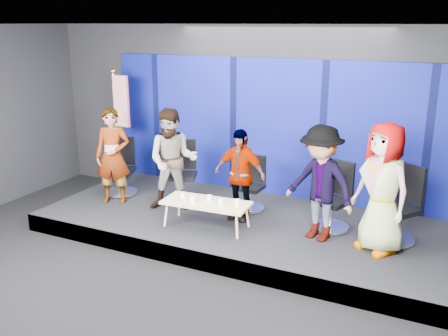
{
  "coord_description": "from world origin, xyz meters",
  "views": [
    {
      "loc": [
        3.15,
        -4.81,
        3.54
      ],
      "look_at": [
        -0.36,
        2.4,
        1.18
      ],
      "focal_mm": 40.0,
      "sensor_mm": 36.0,
      "label": 1
    }
  ],
  "objects_px": {
    "panelist_c": "(240,175)",
    "mug_e": "(237,203)",
    "panelist_d": "(320,183)",
    "mug_c": "(209,198)",
    "coffee_table": "(206,204)",
    "mug_b": "(193,199)",
    "flag_stand": "(120,124)",
    "mug_d": "(221,202)",
    "panelist_b": "(173,160)",
    "chair_c": "(251,192)",
    "chair_b": "(183,181)",
    "panelist_a": "(113,156)",
    "panelist_e": "(383,188)",
    "chair_a": "(122,175)",
    "chair_e": "(398,217)",
    "mug_a": "(183,195)",
    "chair_d": "(333,207)"
  },
  "relations": [
    {
      "from": "panelist_d",
      "to": "mug_c",
      "type": "xyz_separation_m",
      "value": [
        -1.75,
        -0.27,
        -0.41
      ]
    },
    {
      "from": "chair_c",
      "to": "mug_a",
      "type": "height_order",
      "value": "chair_c"
    },
    {
      "from": "chair_a",
      "to": "panelist_a",
      "type": "bearing_deg",
      "value": -89.01
    },
    {
      "from": "panelist_d",
      "to": "mug_c",
      "type": "bearing_deg",
      "value": -152.31
    },
    {
      "from": "panelist_c",
      "to": "mug_c",
      "type": "bearing_deg",
      "value": -119.77
    },
    {
      "from": "chair_c",
      "to": "mug_b",
      "type": "xyz_separation_m",
      "value": [
        -0.51,
        -1.2,
        0.17
      ]
    },
    {
      "from": "mug_b",
      "to": "panelist_a",
      "type": "bearing_deg",
      "value": 167.47
    },
    {
      "from": "panelist_e",
      "to": "mug_a",
      "type": "xyz_separation_m",
      "value": [
        -3.11,
        -0.34,
        -0.48
      ]
    },
    {
      "from": "chair_e",
      "to": "panelist_e",
      "type": "xyz_separation_m",
      "value": [
        -0.2,
        -0.47,
        0.57
      ]
    },
    {
      "from": "panelist_b",
      "to": "chair_c",
      "type": "xyz_separation_m",
      "value": [
        1.24,
        0.61,
        -0.59
      ]
    },
    {
      "from": "chair_e",
      "to": "flag_stand",
      "type": "height_order",
      "value": "flag_stand"
    },
    {
      "from": "panelist_c",
      "to": "mug_d",
      "type": "height_order",
      "value": "panelist_c"
    },
    {
      "from": "panelist_a",
      "to": "coffee_table",
      "type": "distance_m",
      "value": 2.16
    },
    {
      "from": "chair_b",
      "to": "mug_d",
      "type": "distance_m",
      "value": 1.65
    },
    {
      "from": "coffee_table",
      "to": "mug_e",
      "type": "height_order",
      "value": "mug_e"
    },
    {
      "from": "panelist_c",
      "to": "mug_e",
      "type": "distance_m",
      "value": 0.64
    },
    {
      "from": "chair_b",
      "to": "mug_a",
      "type": "height_order",
      "value": "chair_b"
    },
    {
      "from": "panelist_b",
      "to": "mug_b",
      "type": "height_order",
      "value": "panelist_b"
    },
    {
      "from": "panelist_b",
      "to": "panelist_e",
      "type": "distance_m",
      "value": 3.58
    },
    {
      "from": "chair_e",
      "to": "flag_stand",
      "type": "bearing_deg",
      "value": -151.08
    },
    {
      "from": "chair_b",
      "to": "mug_e",
      "type": "relative_size",
      "value": 10.73
    },
    {
      "from": "panelist_e",
      "to": "coffee_table",
      "type": "xyz_separation_m",
      "value": [
        -2.67,
        -0.34,
        -0.56
      ]
    },
    {
      "from": "panelist_d",
      "to": "panelist_a",
      "type": "bearing_deg",
      "value": -160.48
    },
    {
      "from": "chair_b",
      "to": "panelist_d",
      "type": "xyz_separation_m",
      "value": [
        2.78,
        -0.62,
        0.53
      ]
    },
    {
      "from": "chair_b",
      "to": "coffee_table",
      "type": "relative_size",
      "value": 0.77
    },
    {
      "from": "chair_b",
      "to": "panelist_e",
      "type": "height_order",
      "value": "panelist_e"
    },
    {
      "from": "flag_stand",
      "to": "mug_a",
      "type": "bearing_deg",
      "value": -24.07
    },
    {
      "from": "mug_e",
      "to": "flag_stand",
      "type": "relative_size",
      "value": 0.04
    },
    {
      "from": "panelist_d",
      "to": "flag_stand",
      "type": "height_order",
      "value": "flag_stand"
    },
    {
      "from": "coffee_table",
      "to": "flag_stand",
      "type": "xyz_separation_m",
      "value": [
        -2.71,
        1.37,
        0.84
      ]
    },
    {
      "from": "panelist_d",
      "to": "chair_e",
      "type": "height_order",
      "value": "panelist_d"
    },
    {
      "from": "panelist_d",
      "to": "chair_e",
      "type": "bearing_deg",
      "value": 41.09
    },
    {
      "from": "coffee_table",
      "to": "mug_b",
      "type": "distance_m",
      "value": 0.24
    },
    {
      "from": "chair_e",
      "to": "flag_stand",
      "type": "xyz_separation_m",
      "value": [
        -5.58,
        0.56,
        0.85
      ]
    },
    {
      "from": "mug_c",
      "to": "mug_d",
      "type": "bearing_deg",
      "value": -22.73
    },
    {
      "from": "mug_d",
      "to": "mug_e",
      "type": "xyz_separation_m",
      "value": [
        0.24,
        0.08,
        0.0
      ]
    },
    {
      "from": "coffee_table",
      "to": "mug_d",
      "type": "height_order",
      "value": "mug_d"
    },
    {
      "from": "mug_e",
      "to": "chair_a",
      "type": "bearing_deg",
      "value": 165.5
    },
    {
      "from": "chair_d",
      "to": "mug_c",
      "type": "height_order",
      "value": "chair_d"
    },
    {
      "from": "chair_b",
      "to": "chair_c",
      "type": "bearing_deg",
      "value": -17.06
    },
    {
      "from": "panelist_b",
      "to": "mug_e",
      "type": "distance_m",
      "value": 1.55
    },
    {
      "from": "panelist_d",
      "to": "mug_d",
      "type": "distance_m",
      "value": 1.58
    },
    {
      "from": "panelist_e",
      "to": "mug_b",
      "type": "relative_size",
      "value": 18.5
    },
    {
      "from": "mug_e",
      "to": "mug_c",
      "type": "bearing_deg",
      "value": 176.66
    },
    {
      "from": "panelist_b",
      "to": "mug_c",
      "type": "height_order",
      "value": "panelist_b"
    },
    {
      "from": "panelist_e",
      "to": "mug_d",
      "type": "height_order",
      "value": "panelist_e"
    },
    {
      "from": "panelist_d",
      "to": "coffee_table",
      "type": "xyz_separation_m",
      "value": [
        -1.76,
        -0.35,
        -0.49
      ]
    },
    {
      "from": "chair_a",
      "to": "panelist_b",
      "type": "bearing_deg",
      "value": -33.28
    },
    {
      "from": "mug_e",
      "to": "panelist_a",
      "type": "bearing_deg",
      "value": 174.46
    },
    {
      "from": "chair_a",
      "to": "chair_e",
      "type": "bearing_deg",
      "value": -20.47
    }
  ]
}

